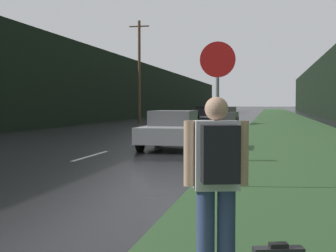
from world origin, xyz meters
The scene contains 10 objects.
grass_verge centered at (7.07, 40.00, 0.01)m, with size 6.00×240.00×0.02m, color #33562D.
lane_stripe_c centered at (0.00, 12.16, 0.00)m, with size 0.12×3.00×0.01m, color silver.
lane_stripe_d centered at (0.00, 19.16, 0.00)m, with size 0.12×3.00×0.01m, color silver.
treeline_far_side centered at (-10.07, 50.00, 3.29)m, with size 2.00×140.00×6.57m, color black.
utility_pole_far centered at (-5.73, 38.24, 4.65)m, with size 1.80×0.24×9.03m.
stop_sign centered at (4.58, 7.36, 1.80)m, with size 0.71×0.07×2.91m.
hitchhiker_with_backpack centered at (5.13, 2.29, 1.00)m, with size 0.58×0.50×1.74m.
car_passing_near centered at (2.03, 15.30, 0.71)m, with size 1.93×4.50×1.42m.
car_passing_far centered at (2.03, 37.23, 0.73)m, with size 2.00×4.00×1.44m.
car_oncoming centered at (-2.03, 53.41, 0.75)m, with size 1.95×4.77×1.45m.
Camera 1 is at (5.60, -1.95, 1.67)m, focal length 50.00 mm.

